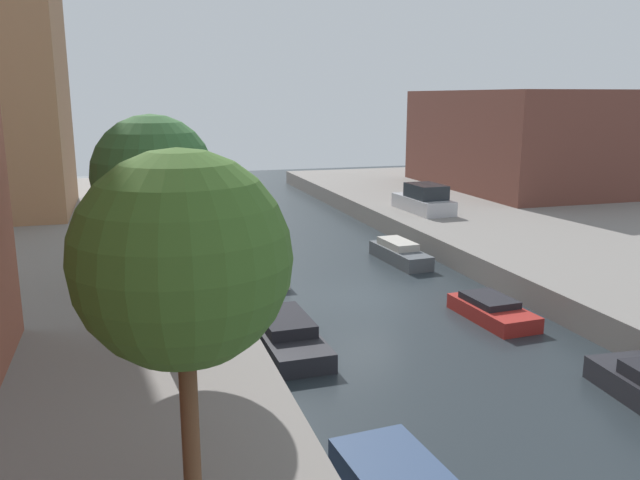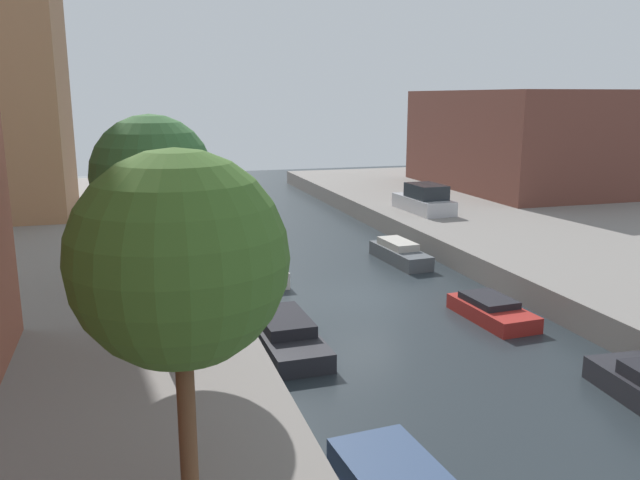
{
  "view_description": "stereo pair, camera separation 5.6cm",
  "coord_description": "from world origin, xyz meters",
  "px_view_note": "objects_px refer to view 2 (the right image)",
  "views": [
    {
      "loc": [
        -8.1,
        -20.86,
        7.19
      ],
      "look_at": [
        0.05,
        5.91,
        0.92
      ],
      "focal_mm": 36.01,
      "sensor_mm": 36.0,
      "label": 1
    },
    {
      "loc": [
        -8.04,
        -20.88,
        7.19
      ],
      "look_at": [
        0.05,
        5.91,
        0.92
      ],
      "focal_mm": 36.01,
      "sensor_mm": 36.0,
      "label": 2
    }
  ],
  "objects_px": {
    "low_block_right": "(520,140)",
    "moored_boat_right_3": "(400,253)",
    "street_tree_2": "(145,181)",
    "street_tree_0": "(179,261)",
    "street_tree_1": "(152,177)",
    "moored_boat_left_3": "(257,267)",
    "moored_boat_left_4": "(225,230)",
    "moored_boat_right_2": "(492,310)",
    "parked_car": "(424,200)",
    "moored_boat_left_5": "(210,207)",
    "street_tree_3": "(139,152)",
    "moored_boat_left_2": "(286,334)"
  },
  "relations": [
    {
      "from": "street_tree_1",
      "to": "moored_boat_right_3",
      "type": "relative_size",
      "value": 1.46
    },
    {
      "from": "street_tree_2",
      "to": "street_tree_0",
      "type": "bearing_deg",
      "value": -90.0
    },
    {
      "from": "street_tree_0",
      "to": "moored_boat_left_4",
      "type": "relative_size",
      "value": 1.63
    },
    {
      "from": "parked_car",
      "to": "moored_boat_right_3",
      "type": "xyz_separation_m",
      "value": [
        -4.17,
        -6.24,
        -1.24
      ]
    },
    {
      "from": "low_block_right",
      "to": "parked_car",
      "type": "distance_m",
      "value": 12.87
    },
    {
      "from": "street_tree_3",
      "to": "moored_boat_right_3",
      "type": "bearing_deg",
      "value": -23.87
    },
    {
      "from": "moored_boat_left_3",
      "to": "moored_boat_left_5",
      "type": "distance_m",
      "value": 15.38
    },
    {
      "from": "moored_boat_left_2",
      "to": "moored_boat_left_5",
      "type": "xyz_separation_m",
      "value": [
        0.75,
        23.07,
        -0.01
      ]
    },
    {
      "from": "moored_boat_left_3",
      "to": "street_tree_1",
      "type": "bearing_deg",
      "value": -115.15
    },
    {
      "from": "street_tree_0",
      "to": "moored_boat_left_4",
      "type": "distance_m",
      "value": 25.6
    },
    {
      "from": "moored_boat_left_5",
      "to": "moored_boat_right_2",
      "type": "height_order",
      "value": "moored_boat_left_5"
    },
    {
      "from": "moored_boat_left_3",
      "to": "moored_boat_right_2",
      "type": "relative_size",
      "value": 1.33
    },
    {
      "from": "moored_boat_left_5",
      "to": "moored_boat_left_3",
      "type": "bearing_deg",
      "value": -90.23
    },
    {
      "from": "low_block_right",
      "to": "moored_boat_right_3",
      "type": "relative_size",
      "value": 3.86
    },
    {
      "from": "street_tree_1",
      "to": "street_tree_2",
      "type": "height_order",
      "value": "street_tree_1"
    },
    {
      "from": "parked_car",
      "to": "moored_boat_left_3",
      "type": "distance_m",
      "value": 12.68
    },
    {
      "from": "moored_boat_left_2",
      "to": "moored_boat_left_3",
      "type": "relative_size",
      "value": 0.99
    },
    {
      "from": "street_tree_0",
      "to": "street_tree_3",
      "type": "distance_m",
      "value": 21.94
    },
    {
      "from": "street_tree_0",
      "to": "moored_boat_left_3",
      "type": "height_order",
      "value": "street_tree_0"
    },
    {
      "from": "low_block_right",
      "to": "moored_boat_left_3",
      "type": "distance_m",
      "value": 25.52
    },
    {
      "from": "moored_boat_left_2",
      "to": "parked_car",
      "type": "bearing_deg",
      "value": 51.65
    },
    {
      "from": "street_tree_1",
      "to": "parked_car",
      "type": "distance_m",
      "value": 22.05
    },
    {
      "from": "parked_car",
      "to": "moored_boat_left_4",
      "type": "relative_size",
      "value": 1.27
    },
    {
      "from": "street_tree_0",
      "to": "moored_boat_left_5",
      "type": "distance_m",
      "value": 32.72
    },
    {
      "from": "street_tree_0",
      "to": "moored_boat_right_2",
      "type": "height_order",
      "value": "street_tree_0"
    },
    {
      "from": "street_tree_1",
      "to": "moored_boat_right_3",
      "type": "distance_m",
      "value": 15.22
    },
    {
      "from": "moored_boat_right_3",
      "to": "moored_boat_left_5",
      "type": "bearing_deg",
      "value": 113.43
    },
    {
      "from": "street_tree_0",
      "to": "moored_boat_right_2",
      "type": "xyz_separation_m",
      "value": [
        10.65,
        9.34,
        -4.79
      ]
    },
    {
      "from": "parked_car",
      "to": "street_tree_3",
      "type": "bearing_deg",
      "value": -174.41
    },
    {
      "from": "street_tree_2",
      "to": "moored_boat_left_2",
      "type": "distance_m",
      "value": 7.65
    },
    {
      "from": "moored_boat_left_3",
      "to": "moored_boat_right_2",
      "type": "bearing_deg",
      "value": -49.09
    },
    {
      "from": "moored_boat_left_4",
      "to": "moored_boat_left_5",
      "type": "height_order",
      "value": "moored_boat_left_5"
    },
    {
      "from": "low_block_right",
      "to": "street_tree_2",
      "type": "height_order",
      "value": "low_block_right"
    },
    {
      "from": "street_tree_0",
      "to": "street_tree_1",
      "type": "xyz_separation_m",
      "value": [
        0.0,
        7.62,
        0.2
      ]
    },
    {
      "from": "street_tree_3",
      "to": "moored_boat_left_4",
      "type": "bearing_deg",
      "value": 34.63
    },
    {
      "from": "street_tree_3",
      "to": "moored_boat_left_2",
      "type": "distance_m",
      "value": 14.11
    },
    {
      "from": "moored_boat_left_2",
      "to": "moored_boat_left_5",
      "type": "relative_size",
      "value": 1.38
    },
    {
      "from": "street_tree_3",
      "to": "moored_boat_right_2",
      "type": "distance_m",
      "value": 17.08
    },
    {
      "from": "street_tree_1",
      "to": "moored_boat_left_3",
      "type": "xyz_separation_m",
      "value": [
        4.27,
        9.08,
        -4.94
      ]
    },
    {
      "from": "parked_car",
      "to": "moored_boat_left_2",
      "type": "xyz_separation_m",
      "value": [
        -11.39,
        -14.39,
        -1.26
      ]
    },
    {
      "from": "moored_boat_left_4",
      "to": "moored_boat_right_2",
      "type": "bearing_deg",
      "value": -67.23
    },
    {
      "from": "moored_boat_left_3",
      "to": "moored_boat_left_5",
      "type": "relative_size",
      "value": 1.39
    },
    {
      "from": "moored_boat_left_2",
      "to": "moored_boat_right_2",
      "type": "relative_size",
      "value": 1.31
    },
    {
      "from": "street_tree_2",
      "to": "moored_boat_right_2",
      "type": "xyz_separation_m",
      "value": [
        10.65,
        -5.14,
        -4.03
      ]
    },
    {
      "from": "parked_car",
      "to": "moored_boat_left_5",
      "type": "distance_m",
      "value": 13.79
    },
    {
      "from": "street_tree_0",
      "to": "moored_boat_right_3",
      "type": "bearing_deg",
      "value": 57.83
    },
    {
      "from": "street_tree_0",
      "to": "moored_boat_left_4",
      "type": "xyz_separation_m",
      "value": [
        4.16,
        24.8,
        -4.79
      ]
    },
    {
      "from": "street_tree_0",
      "to": "parked_car",
      "type": "relative_size",
      "value": 1.28
    },
    {
      "from": "low_block_right",
      "to": "moored_boat_left_5",
      "type": "xyz_separation_m",
      "value": [
        -21.14,
        1.72,
        -3.93
      ]
    },
    {
      "from": "parked_car",
      "to": "moored_boat_right_3",
      "type": "relative_size",
      "value": 1.1
    }
  ]
}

